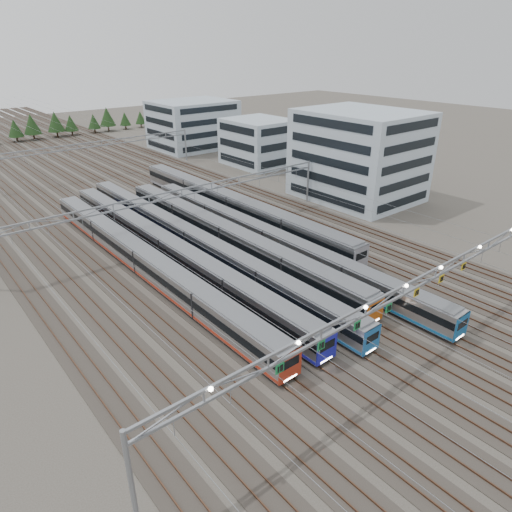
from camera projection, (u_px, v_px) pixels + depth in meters
ground at (393, 353)px, 45.92m from camera, size 400.00×400.00×0.00m
track_bed at (60, 160)px, 115.22m from camera, size 54.00×260.00×5.42m
train_a at (143, 260)px, 60.86m from camera, size 2.78×57.32×3.62m
train_b at (168, 248)px, 64.45m from camera, size 2.73×60.74×3.55m
train_c at (192, 239)px, 67.67m from camera, size 2.56×66.00×3.33m
train_d at (227, 236)px, 68.29m from camera, size 2.87×54.61×3.74m
train_e at (269, 239)px, 67.90m from camera, size 2.57×60.68×3.34m
train_f at (233, 206)px, 80.69m from camera, size 3.08×57.01×4.01m
gantry_near at (404, 293)px, 42.81m from camera, size 56.36×0.61×8.08m
gantry_mid at (182, 198)px, 71.19m from camera, size 56.36×0.36×8.00m
gantry_far at (78, 150)px, 102.65m from camera, size 56.36×0.36×8.00m
depot_bldg_south at (359, 155)px, 88.84m from camera, size 18.00×22.00×16.93m
depot_bldg_mid at (259, 142)px, 115.04m from camera, size 14.00×16.00×11.29m
depot_bldg_north at (193, 124)px, 133.49m from camera, size 22.00×18.00×13.37m
treeline at (23, 127)px, 143.66m from camera, size 100.10×5.60×7.02m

